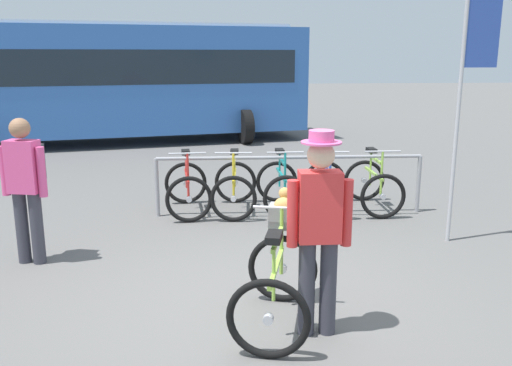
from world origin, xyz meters
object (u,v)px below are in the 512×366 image
racked_bike_red (187,188)px  person_with_featured_bike (319,226)px  bus_distant (113,77)px  racked_bike_teal (281,187)px  featured_bicycle (278,269)px  racked_bike_lime (373,186)px  pedestrian_with_backpack (26,181)px  racked_bike_yellow (234,188)px  banner_flag (473,61)px  racked_bike_blue (327,186)px

racked_bike_red → person_with_featured_bike: bearing=-72.3°
racked_bike_red → bus_distant: size_ratio=0.11×
racked_bike_teal → featured_bicycle: 3.50m
racked_bike_lime → person_with_featured_bike: bearing=-113.5°
person_with_featured_bike → pedestrian_with_backpack: (-2.89, 1.90, -0.01)m
racked_bike_red → bus_distant: bus_distant is taller
racked_bike_yellow → banner_flag: size_ratio=0.36×
racked_bike_blue → bus_distant: 8.27m
racked_bike_blue → featured_bicycle: (-1.20, -3.44, 0.12)m
person_with_featured_bike → bus_distant: 11.21m
racked_bike_red → racked_bike_blue: (2.10, -0.06, 0.00)m
racked_bike_red → banner_flag: bearing=-24.6°
racked_bike_blue → person_with_featured_bike: person_with_featured_bike is taller
racked_bike_yellow → featured_bicycle: size_ratio=0.92×
racked_bike_lime → pedestrian_with_backpack: size_ratio=0.67×
featured_bicycle → racked_bike_blue: bearing=70.8°
racked_bike_teal → racked_bike_lime: (1.40, -0.04, 0.00)m
bus_distant → featured_bicycle: bearing=-73.9°
racked_bike_yellow → banner_flag: 3.67m
racked_bike_blue → racked_bike_red: bearing=178.3°
bus_distant → pedestrian_with_backpack: bearing=-87.2°
person_with_featured_bike → bus_distant: bearing=107.2°
racked_bike_teal → racked_bike_blue: same height
racked_bike_teal → featured_bicycle: bearing=-98.2°
racked_bike_teal → banner_flag: 3.17m
racked_bike_lime → person_with_featured_bike: 4.05m
racked_bike_red → person_with_featured_bike: (1.20, -3.76, 0.58)m
racked_bike_yellow → person_with_featured_bike: bearing=-82.4°
bus_distant → racked_bike_teal: bearing=-63.2°
racked_bike_blue → pedestrian_with_backpack: 4.23m
racked_bike_lime → pedestrian_with_backpack: 4.86m
banner_flag → racked_bike_blue: bearing=131.7°
racked_bike_lime → racked_bike_blue: bearing=178.3°
racked_bike_yellow → bus_distant: (-2.81, 6.94, 1.37)m
banner_flag → featured_bicycle: bearing=-143.0°
featured_bicycle → bus_distant: bearing=106.1°
racked_bike_blue → featured_bicycle: 3.65m
racked_bike_teal → person_with_featured_bike: person_with_featured_bike is taller
racked_bike_blue → banner_flag: size_ratio=0.37×
racked_bike_teal → featured_bicycle: size_ratio=0.86×
racked_bike_yellow → banner_flag: banner_flag is taller
racked_bike_lime → pedestrian_with_backpack: bearing=-158.3°
featured_bicycle → racked_bike_yellow: bearing=93.3°
racked_bike_blue → racked_bike_yellow: bearing=178.3°
pedestrian_with_backpack → banner_flag: bearing=3.1°
person_with_featured_bike → bus_distant: bus_distant is taller
racked_bike_red → racked_bike_teal: size_ratio=1.07×
racked_bike_lime → banner_flag: banner_flag is taller
racked_bike_blue → bus_distant: bus_distant is taller
featured_bicycle → person_with_featured_bike: bearing=-40.6°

